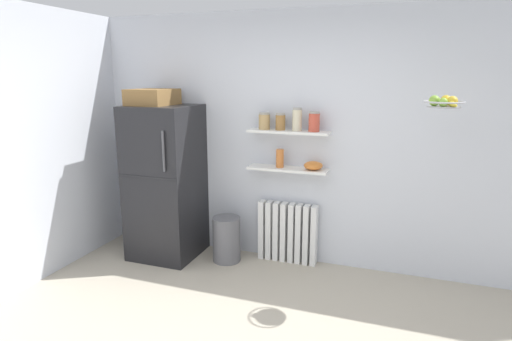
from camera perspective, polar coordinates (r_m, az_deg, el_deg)
name	(u,v)px	position (r m, az deg, el deg)	size (l,w,h in m)	color
ground_plane	(243,336)	(3.51, -1.72, -21.33)	(7.04, 7.04, 0.00)	#B2A893
back_wall	(297,140)	(4.43, 5.48, 4.10)	(7.04, 0.10, 2.60)	silver
side_wall_left	(13,150)	(4.39, -29.86, 2.36)	(0.10, 4.80, 2.60)	silver
refrigerator	(165,179)	(4.69, -12.15, -1.10)	(0.69, 0.72, 1.82)	black
radiator	(288,232)	(4.57, 4.27, -8.31)	(0.63, 0.12, 0.64)	white
wall_shelf_lower	(288,169)	(4.34, 4.32, 0.20)	(0.83, 0.22, 0.03)	white
wall_shelf_upper	(289,132)	(4.27, 4.41, 5.24)	(0.83, 0.22, 0.03)	white
storage_jar_0	(264,121)	(4.34, 1.12, 6.67)	(0.12, 0.12, 0.17)	tan
storage_jar_1	(280,122)	(4.29, 3.31, 6.57)	(0.10, 0.10, 0.17)	olive
storage_jar_2	(297,119)	(4.24, 5.56, 6.85)	(0.10, 0.10, 0.23)	beige
storage_jar_3	(314,122)	(4.20, 7.84, 6.53)	(0.11, 0.11, 0.20)	#C64C38
vase	(280,158)	(4.34, 3.23, 1.65)	(0.08, 0.08, 0.19)	#CC7033
shelf_bowl	(313,166)	(4.27, 7.71, 0.66)	(0.19, 0.19, 0.09)	orange
trash_bin	(227,239)	(4.61, -3.99, -9.20)	(0.30, 0.30, 0.49)	slate
hanging_fruit_basket	(444,102)	(3.70, 24.02, 8.39)	(0.31, 0.31, 0.10)	#B2B2B7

